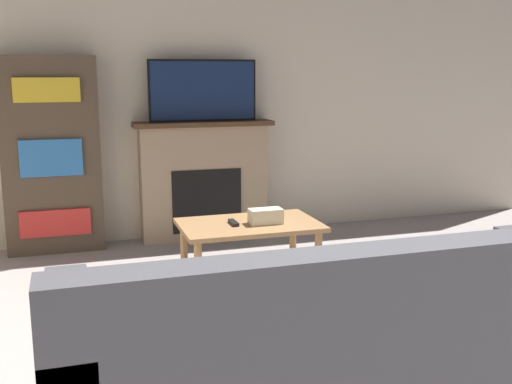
{
  "coord_description": "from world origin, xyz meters",
  "views": [
    {
      "loc": [
        -1.29,
        -1.21,
        1.46
      ],
      "look_at": [
        -0.11,
        2.52,
        0.68
      ],
      "focal_mm": 42.0,
      "sensor_mm": 36.0,
      "label": 1
    }
  ],
  "objects_px": {
    "fireplace": "(204,180)",
    "couch": "(358,374)",
    "bookshelf": "(52,156)",
    "tv": "(203,91)",
    "coffee_table": "(249,232)"
  },
  "relations": [
    {
      "from": "fireplace",
      "to": "coffee_table",
      "type": "height_order",
      "value": "fireplace"
    },
    {
      "from": "fireplace",
      "to": "couch",
      "type": "relative_size",
      "value": 0.53
    },
    {
      "from": "fireplace",
      "to": "couch",
      "type": "height_order",
      "value": "fireplace"
    },
    {
      "from": "couch",
      "to": "bookshelf",
      "type": "bearing_deg",
      "value": 110.01
    },
    {
      "from": "bookshelf",
      "to": "coffee_table",
      "type": "bearing_deg",
      "value": -47.37
    },
    {
      "from": "fireplace",
      "to": "tv",
      "type": "distance_m",
      "value": 0.78
    },
    {
      "from": "fireplace",
      "to": "coffee_table",
      "type": "relative_size",
      "value": 1.31
    },
    {
      "from": "couch",
      "to": "coffee_table",
      "type": "xyz_separation_m",
      "value": [
        0.11,
        1.81,
        0.1
      ]
    },
    {
      "from": "fireplace",
      "to": "coffee_table",
      "type": "xyz_separation_m",
      "value": [
        -0.0,
        -1.4,
        -0.12
      ]
    },
    {
      "from": "fireplace",
      "to": "bookshelf",
      "type": "bearing_deg",
      "value": -179.01
    },
    {
      "from": "fireplace",
      "to": "coffee_table",
      "type": "bearing_deg",
      "value": -90.14
    },
    {
      "from": "tv",
      "to": "couch",
      "type": "bearing_deg",
      "value": -92.0
    },
    {
      "from": "fireplace",
      "to": "couch",
      "type": "distance_m",
      "value": 3.22
    },
    {
      "from": "couch",
      "to": "bookshelf",
      "type": "xyz_separation_m",
      "value": [
        -1.16,
        3.18,
        0.49
      ]
    },
    {
      "from": "tv",
      "to": "couch",
      "type": "relative_size",
      "value": 0.41
    }
  ]
}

